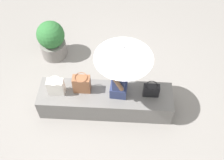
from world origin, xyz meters
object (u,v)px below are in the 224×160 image
parasol (124,53)px  handbag_black (151,90)px  person_seated (119,78)px  planter_near (52,40)px  shoulder_bag_spare (82,84)px  tote_bag_canvas (56,87)px

parasol → handbag_black: 1.03m
person_seated → planter_near: (-1.44, 1.25, -0.40)m
shoulder_bag_spare → planter_near: planter_near is taller
person_seated → tote_bag_canvas: 1.10m
handbag_black → tote_bag_canvas: tote_bag_canvas is taller
handbag_black → shoulder_bag_spare: (-1.19, 0.04, 0.04)m
person_seated → shoulder_bag_spare: size_ratio=2.52×
person_seated → handbag_black: size_ratio=3.33×
tote_bag_canvas → shoulder_bag_spare: shoulder_bag_spare is taller
parasol → person_seated: bearing=134.9°
parasol → shoulder_bag_spare: bearing=175.6°
tote_bag_canvas → planter_near: 1.39m
person_seated → planter_near: 1.95m
parasol → planter_near: 2.25m
tote_bag_canvas → shoulder_bag_spare: (0.43, 0.08, 0.01)m
handbag_black → planter_near: bearing=147.1°
handbag_black → planter_near: size_ratio=0.32×
parasol → planter_near: parasol is taller
person_seated → parasol: (0.06, -0.06, 0.64)m
person_seated → handbag_black: bearing=-4.3°
handbag_black → planter_near: planter_near is taller
tote_bag_canvas → parasol: bearing=1.1°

